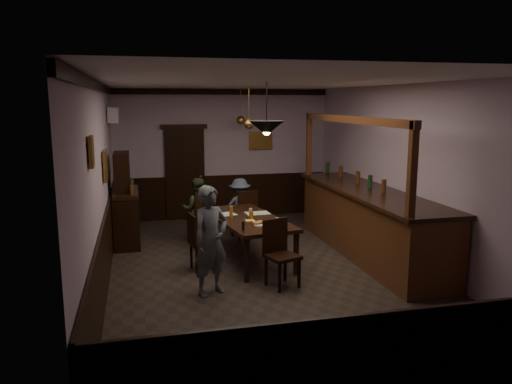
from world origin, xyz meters
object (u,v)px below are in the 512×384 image
object	(u,v)px
sideboard	(126,207)
pendant_iron	(267,128)
dining_table	(247,221)
chair_far_right	(245,212)
person_seated_right	(240,207)
person_standing	(211,241)
bar_counter	(368,221)
chair_far_left	(202,216)
person_seated_left	(197,209)
chair_side	(199,239)
pendant_brass_mid	(249,124)
pendant_brass_far	(241,120)
coffee_cup	(277,220)
soda_can	(251,215)
chair_near	(279,250)

from	to	relation	value
sideboard	pendant_iron	bearing A→B (deg)	-47.04
pendant_iron	dining_table	bearing A→B (deg)	99.10
chair_far_right	person_seated_right	xyz separation A→B (m)	(-0.05, 0.28, 0.05)
person_standing	bar_counter	xyz separation A→B (m)	(2.99, 1.19, -0.16)
chair_far_left	person_seated_left	xyz separation A→B (m)	(-0.06, 0.27, 0.08)
chair_side	pendant_iron	distance (m)	2.11
dining_table	pendant_iron	size ratio (longest dim) A/B	2.92
pendant_brass_mid	pendant_brass_far	world-z (taller)	same
chair_side	pendant_brass_mid	size ratio (longest dim) A/B	1.15
person_seated_right	pendant_brass_far	distance (m)	2.06
chair_far_left	chair_far_right	bearing A→B (deg)	167.99
person_standing	sideboard	size ratio (longest dim) A/B	0.89
coffee_cup	sideboard	distance (m)	3.19
person_standing	coffee_cup	world-z (taller)	person_standing
dining_table	sideboard	xyz separation A→B (m)	(-2.05, 1.55, 0.02)
soda_can	chair_far_right	bearing A→B (deg)	82.03
soda_can	pendant_iron	size ratio (longest dim) A/B	0.15
person_standing	person_seated_left	xyz separation A→B (m)	(0.15, 2.86, -0.16)
chair_near	person_seated_right	world-z (taller)	person_seated_right
chair_side	soda_can	size ratio (longest dim) A/B	7.79
chair_side	soda_can	bearing A→B (deg)	-82.97
chair_near	person_seated_right	distance (m)	2.91
chair_side	pendant_iron	xyz separation A→B (m)	(1.01, -0.45, 1.80)
chair_far_left	chair_far_right	size ratio (longest dim) A/B	1.01
chair_far_right	bar_counter	xyz separation A→B (m)	(1.90, -1.54, 0.09)
dining_table	pendant_iron	bearing A→B (deg)	-80.90
chair_side	pendant_brass_mid	world-z (taller)	pendant_brass_mid
chair_far_right	person_seated_left	world-z (taller)	person_seated_left
chair_side	sideboard	xyz separation A→B (m)	(-1.16, 1.89, 0.19)
person_standing	pendant_brass_far	world-z (taller)	pendant_brass_far
pendant_iron	person_seated_left	bearing A→B (deg)	109.94
person_standing	pendant_iron	distance (m)	1.91
person_seated_right	pendant_iron	distance (m)	2.95
person_seated_left	person_seated_right	bearing A→B (deg)	-164.24
dining_table	bar_counter	world-z (taller)	bar_counter
person_standing	person_seated_right	distance (m)	3.18
person_standing	sideboard	bearing A→B (deg)	83.61
coffee_cup	pendant_brass_far	size ratio (longest dim) A/B	0.10
sideboard	person_seated_left	bearing A→B (deg)	-3.62
person_seated_left	person_seated_right	xyz separation A→B (m)	(0.89, 0.14, -0.03)
person_seated_left	pendant_brass_far	distance (m)	2.40
person_seated_left	bar_counter	distance (m)	3.30
sideboard	dining_table	bearing A→B (deg)	-37.03
dining_table	pendant_brass_mid	bearing A→B (deg)	75.61
chair_far_right	soda_can	bearing A→B (deg)	67.75
dining_table	chair_far_left	size ratio (longest dim) A/B	2.36
person_standing	person_seated_right	size ratio (longest dim) A/B	1.33
chair_side	bar_counter	distance (m)	3.04
soda_can	chair_far_left	bearing A→B (deg)	118.48
coffee_cup	pendant_iron	xyz separation A→B (m)	(-0.27, -0.29, 1.51)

